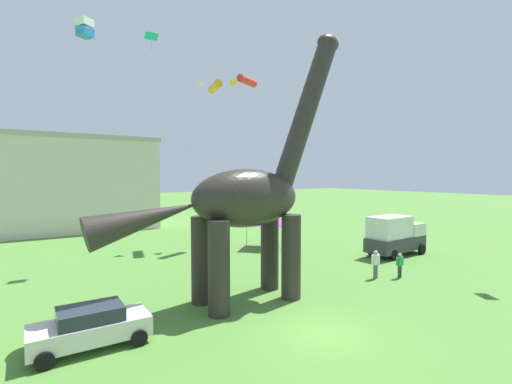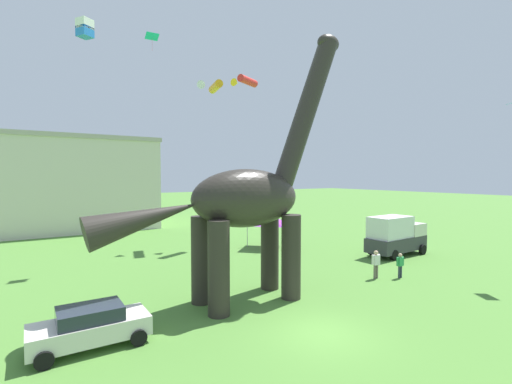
{
  "view_description": "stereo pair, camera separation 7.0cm",
  "coord_description": "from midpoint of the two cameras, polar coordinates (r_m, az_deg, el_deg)",
  "views": [
    {
      "loc": [
        -10.11,
        -10.62,
        6.5
      ],
      "look_at": [
        0.33,
        5.44,
        5.6
      ],
      "focal_mm": 25.08,
      "sensor_mm": 36.0,
      "label": 1
    },
    {
      "loc": [
        -10.05,
        -10.65,
        6.5
      ],
      "look_at": [
        0.33,
        5.44,
        5.6
      ],
      "focal_mm": 25.08,
      "sensor_mm": 36.0,
      "label": 2
    }
  ],
  "objects": [
    {
      "name": "ground_plane",
      "position": [
        16.03,
        10.23,
        -21.28
      ],
      "size": [
        240.0,
        240.0,
        0.0
      ],
      "primitive_type": "plane",
      "color": "#4C7F33"
    },
    {
      "name": "dinosaur_sculpture",
      "position": [
        18.28,
        -1.75,
        -0.99
      ],
      "size": [
        14.1,
        2.99,
        14.73
      ],
      "rotation": [
        0.0,
        0.0,
        0.12
      ],
      "color": "#2D2823",
      "rests_on": "ground_plane"
    },
    {
      "name": "parked_sedan_left",
      "position": [
        15.71,
        -24.99,
        -18.83
      ],
      "size": [
        4.2,
        2.0,
        1.55
      ],
      "rotation": [
        0.0,
        0.0,
        0.0
      ],
      "color": "silver",
      "rests_on": "ground_plane"
    },
    {
      "name": "parked_box_truck",
      "position": [
        31.32,
        21.22,
        -6.41
      ],
      "size": [
        5.7,
        2.4,
        3.2
      ],
      "rotation": [
        0.0,
        0.0,
        0.05
      ],
      "color": "#38383D",
      "rests_on": "ground_plane"
    },
    {
      "name": "person_far_spectator",
      "position": [
        24.79,
        21.88,
        -10.45
      ],
      "size": [
        0.59,
        0.26,
        1.56
      ],
      "rotation": [
        0.0,
        0.0,
        5.28
      ],
      "color": "#2D3347",
      "rests_on": "ground_plane"
    },
    {
      "name": "person_strolling_adult",
      "position": [
        24.11,
        18.46,
        -10.46
      ],
      "size": [
        0.66,
        0.29,
        1.77
      ],
      "rotation": [
        0.0,
        0.0,
        3.18
      ],
      "color": "#6B6056",
      "rests_on": "ground_plane"
    },
    {
      "name": "festival_canopy_tent",
      "position": [
        32.04,
        1.78,
        -4.4
      ],
      "size": [
        3.15,
        3.15,
        3.0
      ],
      "color": "#B2B2B7",
      "rests_on": "ground_plane"
    },
    {
      "name": "kite_near_low",
      "position": [
        18.03,
        -25.74,
        22.5
      ],
      "size": [
        0.72,
        0.72,
        0.75
      ],
      "color": "white"
    },
    {
      "name": "kite_apex",
      "position": [
        35.75,
        -1.91,
        17.23
      ],
      "size": [
        2.61,
        2.62,
        0.75
      ],
      "color": "red"
    },
    {
      "name": "kite_mid_left",
      "position": [
        25.43,
        -1.96,
        2.87
      ],
      "size": [
        1.23,
        1.57,
        1.83
      ],
      "color": "red"
    },
    {
      "name": "kite_mid_center",
      "position": [
        35.76,
        -7.13,
        16.37
      ],
      "size": [
        2.57,
        2.8,
        0.8
      ],
      "color": "orange"
    },
    {
      "name": "kite_far_left",
      "position": [
        30.9,
        -16.39,
        22.72
      ],
      "size": [
        1.0,
        0.71,
        1.3
      ],
      "color": "#19B2B7"
    },
    {
      "name": "background_building_block",
      "position": [
        49.62,
        -26.58,
        1.27
      ],
      "size": [
        16.83,
        13.42,
        11.02
      ],
      "color": "beige",
      "rests_on": "ground_plane"
    }
  ]
}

